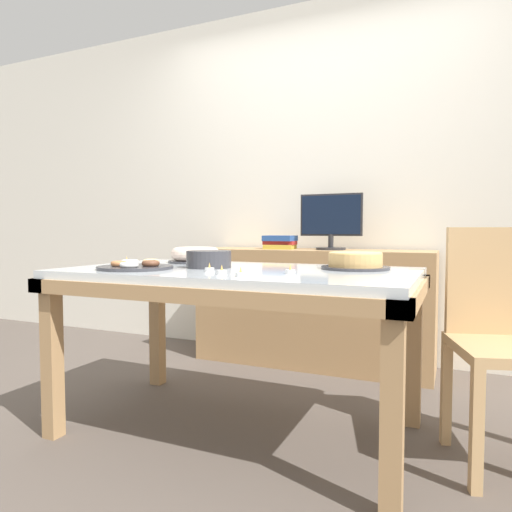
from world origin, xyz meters
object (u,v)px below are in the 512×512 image
Objects in this scene: pastry_platter at (136,266)px; tealight_near_cakes at (209,269)px; tealight_centre at (290,271)px; tealight_right_edge at (127,262)px; tealight_near_front at (241,274)px; cake_chocolate_round at (355,261)px; cake_golden_bundt at (195,255)px; computer_monitor at (331,222)px; plate_stack at (209,259)px; tealight_left_edge at (222,272)px; chair at (506,332)px; book_stack at (280,242)px.

pastry_platter is 8.47× the size of tealight_near_cakes.
tealight_centre is at bearing 5.22° from pastry_platter.
tealight_right_edge is 1.00× the size of tealight_near_front.
cake_chocolate_round is 1.04× the size of cake_golden_bundt.
tealight_right_edge is 1.01m from tealight_centre.
tealight_near_cakes is at bearing -97.63° from computer_monitor.
plate_stack is at bearing 120.27° from tealight_near_cakes.
pastry_platter reaches higher than tealight_right_edge.
tealight_left_edge is 1.00× the size of tealight_near_front.
tealight_right_edge is (-1.79, -0.11, 0.24)m from chair.
tealight_right_edge is at bearing 135.55° from pastry_platter.
plate_stack is (-0.28, -1.17, -0.19)m from computer_monitor.
tealight_left_edge and tealight_near_front have the same top height.
tealight_left_edge and tealight_right_edge have the same top height.
plate_stack reaches higher than pastry_platter.
tealight_near_cakes is (0.34, -0.45, -0.03)m from cake_golden_bundt.
cake_chocolate_round reaches higher than tealight_near_cakes.
tealight_left_edge is (0.47, -0.06, -0.00)m from pastry_platter.
tealight_left_edge is 0.28m from tealight_centre.
cake_chocolate_round is at bearing 178.94° from chair.
tealight_near_front is at bearing -44.91° from plate_stack.
cake_golden_bundt reaches higher than tealight_centre.
tealight_right_edge is 1.00× the size of tealight_near_cakes.
tealight_near_cakes is at bearing -162.66° from chair.
pastry_platter reaches higher than tealight_left_edge.
tealight_near_cakes is at bearing 146.53° from tealight_near_front.
plate_stack is at bearing -171.58° from chair.
pastry_platter is (-0.18, -1.36, -0.08)m from book_stack.
tealight_near_cakes is 1.00× the size of tealight_centre.
tealight_left_edge is at bearing -92.95° from computer_monitor.
book_stack reaches higher than tealight_near_cakes.
pastry_platter reaches higher than tealight_near_front.
chair reaches higher than tealight_right_edge.
tealight_centre is (0.35, 0.04, 0.00)m from tealight_near_cakes.
tealight_near_cakes is at bearing -145.78° from cake_chocolate_round.
pastry_platter is 0.72m from tealight_centre.
tealight_centre is at bearing -158.32° from chair.
book_stack is (-1.33, 0.98, 0.32)m from chair.
book_stack is 0.74× the size of cake_chocolate_round.
computer_monitor is at bearing 82.37° from tealight_near_cakes.
book_stack is at bearing 98.00° from tealight_near_cakes.
pastry_platter is 0.37m from tealight_near_cakes.
tealight_left_edge is 0.12m from tealight_near_front.
plate_stack reaches higher than tealight_near_front.
tealight_near_front is (-0.33, -0.51, -0.02)m from cake_chocolate_round.
cake_chocolate_round reaches higher than pastry_platter.
chair is at bearing 23.21° from tealight_left_edge.
tealight_right_edge and tealight_near_cakes have the same top height.
book_stack is 5.63× the size of tealight_left_edge.
book_stack is at bearing 82.53° from pastry_platter.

